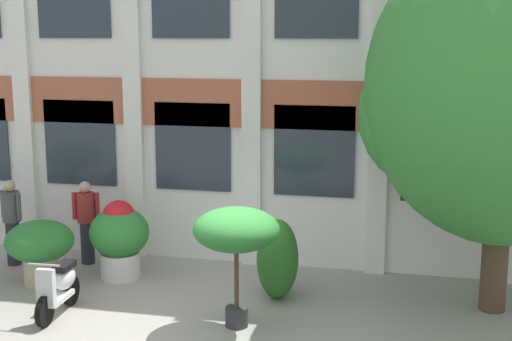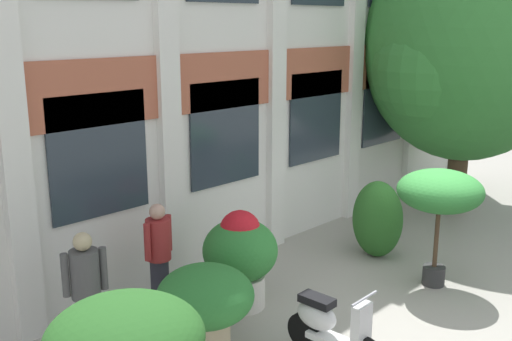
# 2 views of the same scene
# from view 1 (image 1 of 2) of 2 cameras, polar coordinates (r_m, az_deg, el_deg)

# --- Properties ---
(ground_plane) EXTENTS (80.00, 80.00, 0.00)m
(ground_plane) POSITION_cam_1_polar(r_m,az_deg,el_deg) (11.19, -3.94, -12.23)
(ground_plane) COLOR #9E998E
(apartment_facade) EXTENTS (14.46, 0.64, 7.79)m
(apartment_facade) POSITION_cam_1_polar(r_m,az_deg,el_deg) (13.50, -0.07, 8.75)
(apartment_facade) COLOR silver
(apartment_facade) RESTS_ON ground
(broadleaf_tree) EXTENTS (4.52, 4.31, 6.04)m
(broadleaf_tree) POSITION_cam_1_polar(r_m,az_deg,el_deg) (11.58, 19.36, 5.75)
(broadleaf_tree) COLOR #4C3826
(broadleaf_tree) RESTS_ON ground
(potted_plant_glazed_jar) EXTENTS (1.20, 1.20, 1.16)m
(potted_plant_glazed_jar) POSITION_cam_1_polar(r_m,az_deg,el_deg) (13.18, -16.92, -5.75)
(potted_plant_glazed_jar) COLOR tan
(potted_plant_glazed_jar) RESTS_ON ground
(potted_plant_ribbed_drum) EXTENTS (1.08, 1.08, 1.44)m
(potted_plant_ribbed_drum) POSITION_cam_1_polar(r_m,az_deg,el_deg) (13.18, -10.87, -5.13)
(potted_plant_ribbed_drum) COLOR beige
(potted_plant_ribbed_drum) RESTS_ON ground
(potted_plant_terracotta_small) EXTENTS (1.30, 1.30, 1.85)m
(potted_plant_terracotta_small) POSITION_cam_1_polar(r_m,az_deg,el_deg) (10.64, -1.59, -4.98)
(potted_plant_terracotta_small) COLOR #333333
(potted_plant_terracotta_small) RESTS_ON ground
(scooter_second_parked) EXTENTS (0.50, 1.38, 0.98)m
(scooter_second_parked) POSITION_cam_1_polar(r_m,az_deg,el_deg) (11.86, -15.44, -8.99)
(scooter_second_parked) COLOR black
(scooter_second_parked) RESTS_ON ground
(resident_by_doorway) EXTENTS (0.52, 0.34, 1.62)m
(resident_by_doorway) POSITION_cam_1_polar(r_m,az_deg,el_deg) (14.10, -13.41, -3.85)
(resident_by_doorway) COLOR #282833
(resident_by_doorway) RESTS_ON ground
(resident_watching_tracks) EXTENTS (0.51, 0.34, 1.66)m
(resident_watching_tracks) POSITION_cam_1_polar(r_m,az_deg,el_deg) (14.41, -18.95, -3.74)
(resident_watching_tracks) COLOR #282833
(resident_watching_tracks) RESTS_ON ground
(topiary_hedge) EXTENTS (0.80, 0.98, 1.36)m
(topiary_hedge) POSITION_cam_1_polar(r_m,az_deg,el_deg) (12.01, 1.73, -7.09)
(topiary_hedge) COLOR #286023
(topiary_hedge) RESTS_ON ground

